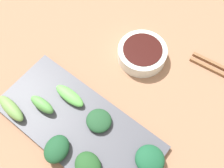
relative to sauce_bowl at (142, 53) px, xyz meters
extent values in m
cube|color=#9D6E51|center=(0.16, -0.03, -0.03)|extent=(2.10, 2.10, 0.02)
cylinder|color=white|center=(0.00, 0.00, 0.00)|extent=(0.12, 0.12, 0.03)
cylinder|color=#371311|center=(0.00, 0.00, 0.00)|extent=(0.09, 0.09, 0.02)
cube|color=#4A4B55|center=(0.23, 0.00, -0.01)|extent=(0.17, 0.36, 0.01)
ellipsoid|color=#6F9F4F|center=(0.29, -0.14, 0.01)|extent=(0.04, 0.08, 0.03)
ellipsoid|color=#235025|center=(0.28, 0.07, 0.00)|extent=(0.07, 0.07, 0.02)
ellipsoid|color=#214C2B|center=(0.20, 0.03, 0.00)|extent=(0.06, 0.06, 0.02)
ellipsoid|color=#1A5434|center=(0.20, 0.16, 0.01)|extent=(0.07, 0.08, 0.03)
ellipsoid|color=#1C4C2C|center=(0.30, 0.00, 0.01)|extent=(0.07, 0.06, 0.03)
ellipsoid|color=#62B852|center=(0.19, -0.06, 0.00)|extent=(0.03, 0.08, 0.02)
ellipsoid|color=#5CA44E|center=(0.25, -0.09, 0.01)|extent=(0.03, 0.06, 0.03)
camera|label=1|loc=(0.33, 0.17, 0.56)|focal=44.17mm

